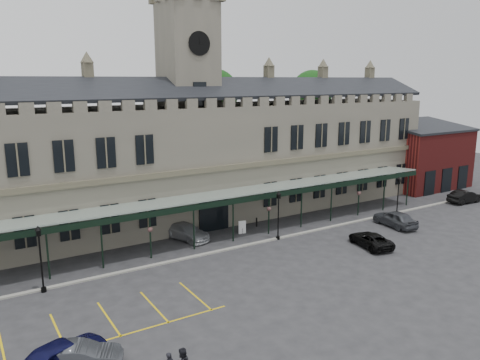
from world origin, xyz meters
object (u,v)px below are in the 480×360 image
car_van (370,240)px  car_right_a (395,219)px  station_building (190,159)px  traffic_cone (363,239)px  lamp_post_right (398,192)px  car_left_b (79,357)px  lamp_post_left (40,253)px  car_left_a (62,354)px  lamp_post_mid (278,211)px  car_taxi (186,231)px  car_right_b (465,196)px  sign_board (242,227)px  clock_tower (189,95)px

car_van → car_right_a: bearing=-146.0°
station_building → traffic_cone: station_building is taller
traffic_cone → car_right_a: bearing=14.7°
traffic_cone → lamp_post_right: bearing=23.9°
car_left_b → car_right_a: bearing=-55.0°
station_building → lamp_post_left: station_building is taller
car_left_a → car_van: car_left_a is taller
lamp_post_mid → car_left_a: lamp_post_mid is taller
lamp_post_mid → car_van: 8.59m
traffic_cone → car_van: 1.27m
car_taxi → car_right_b: (34.42, -5.75, 0.04)m
traffic_cone → car_left_b: (-26.75, -6.15, 0.38)m
sign_board → car_right_b: 29.46m
traffic_cone → clock_tower: bearing=123.2°
lamp_post_left → traffic_cone: size_ratio=7.25×
station_building → car_taxi: station_building is taller
lamp_post_right → car_van: 11.63m
sign_board → car_taxi: bearing=176.6°
car_van → car_right_b: size_ratio=0.98×
traffic_cone → car_taxi: 16.32m
car_right_b → car_right_a: bearing=100.6°
station_building → car_left_b: bearing=-128.1°
traffic_cone → car_right_b: size_ratio=0.14×
car_van → car_right_b: car_right_b is taller
car_taxi → car_right_b: bearing=-28.3°
lamp_post_right → car_left_b: lamp_post_right is taller
clock_tower → car_taxi: size_ratio=4.89×
traffic_cone → car_right_a: 6.49m
car_van → car_right_a: (6.57, 2.83, 0.19)m
car_taxi → car_right_b: 34.90m
lamp_post_right → car_left_a: lamp_post_right is taller
station_building → lamp_post_right: (19.74, -10.88, -3.89)m
traffic_cone → car_left_b: car_left_b is taller
car_taxi → sign_board: bearing=-33.7°
clock_tower → car_left_b: (-16.76, -21.43, -12.40)m
clock_tower → car_left_a: bearing=-129.9°
lamp_post_right → sign_board: size_ratio=3.39×
car_taxi → lamp_post_mid: bearing=-51.3°
car_taxi → car_left_a: bearing=-152.1°
traffic_cone → sign_board: 11.33m
clock_tower → lamp_post_right: (19.74, -10.96, -10.53)m
sign_board → car_left_b: car_left_b is taller
station_building → clock_tower: 6.64m
car_left_a → car_taxi: bearing=-64.6°
clock_tower → car_right_a: 24.51m
station_building → car_left_b: station_building is taller
clock_tower → car_right_a: clock_tower is taller
lamp_post_mid → lamp_post_right: size_ratio=1.07×
sign_board → lamp_post_mid: bearing=-47.2°
car_left_a → traffic_cone: bearing=-99.7°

